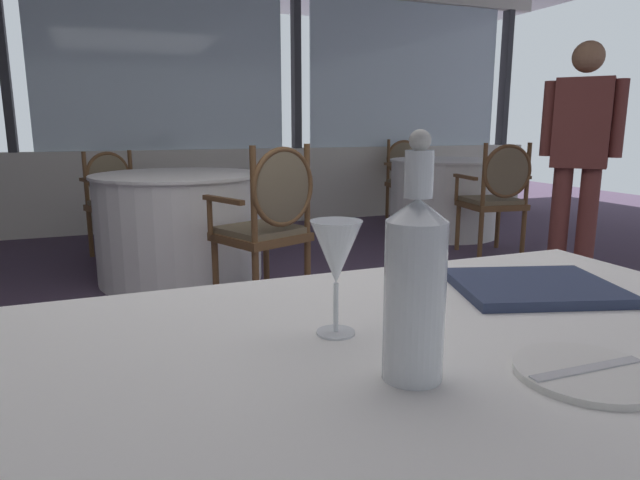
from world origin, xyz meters
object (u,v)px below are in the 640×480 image
dining_chair_1_1 (116,195)px  dining_chair_0_1 (498,191)px  side_plate (587,373)px  water_bottle (415,284)px  dining_chair_1_0 (270,216)px  wine_glass (336,254)px  diner_person_0 (580,148)px  menu_book (534,287)px  dining_chair_0_0 (407,174)px

dining_chair_1_1 → dining_chair_0_1: bearing=45.1°
side_plate → water_bottle: water_bottle is taller
dining_chair_1_0 → side_plate: bearing=150.3°
wine_glass → dining_chair_1_1: bearing=93.4°
dining_chair_1_0 → diner_person_0: diner_person_0 is taller
menu_book → diner_person_0: 3.13m
water_bottle → wine_glass: (-0.03, 0.19, 0.00)m
water_bottle → dining_chair_0_0: 5.96m
water_bottle → dining_chair_0_1: (2.73, 3.17, -0.34)m
dining_chair_0_1 → diner_person_0: bearing=-170.9°
water_bottle → diner_person_0: diner_person_0 is taller
wine_glass → menu_book: bearing=8.1°
menu_book → dining_chair_1_1: 4.19m
water_bottle → menu_book: 0.52m
menu_book → dining_chair_1_1: bearing=116.9°
diner_person_0 → dining_chair_0_0: bearing=-134.8°
wine_glass → dining_chair_1_0: (0.56, 2.30, -0.32)m
side_plate → dining_chair_1_1: (-0.51, 4.46, -0.25)m
menu_book → dining_chair_1_0: (0.09, 2.23, -0.20)m
dining_chair_0_1 → menu_book: bearing=149.7°
wine_glass → dining_chair_1_0: dining_chair_1_0 is taller
dining_chair_0_0 → dining_chair_1_1: size_ratio=1.06×
dining_chair_0_1 → diner_person_0: diner_person_0 is taller
menu_book → dining_chair_1_0: 2.24m
dining_chair_0_0 → dining_chair_0_1: 1.98m
dining_chair_1_0 → menu_book: bearing=154.7°
side_plate → dining_chair_1_0: bearing=83.3°
menu_book → dining_chair_0_0: dining_chair_0_0 is taller
wine_glass → dining_chair_0_1: dining_chair_0_1 is taller
water_bottle → wine_glass: water_bottle is taller
dining_chair_0_1 → water_bottle: bearing=147.1°
wine_glass → dining_chair_0_0: bearing=58.5°
side_plate → wine_glass: wine_glass is taller
water_bottle → diner_person_0: 3.63m
wine_glass → dining_chair_0_1: 4.08m
wine_glass → diner_person_0: bearing=38.1°
wine_glass → dining_chair_1_0: size_ratio=0.19×
dining_chair_0_0 → menu_book: bearing=-19.9°
dining_chair_1_1 → diner_person_0: size_ratio=0.54×
menu_book → diner_person_0: bearing=59.5°
side_plate → dining_chair_0_1: 4.11m
dining_chair_0_1 → dining_chair_1_0: (-2.20, -0.69, 0.02)m
water_bottle → dining_chair_0_0: (3.00, 5.14, -0.36)m
dining_chair_0_0 → diner_person_0: diner_person_0 is taller
dining_chair_1_0 → dining_chair_1_1: dining_chair_1_0 is taller
menu_book → dining_chair_1_1: dining_chair_1_1 is taller
dining_chair_0_0 → dining_chair_1_0: (-2.47, -2.65, 0.04)m
dining_chair_1_0 → water_bottle: bearing=145.0°
menu_book → dining_chair_1_0: size_ratio=0.31×
dining_chair_1_1 → diner_person_0: bearing=33.3°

